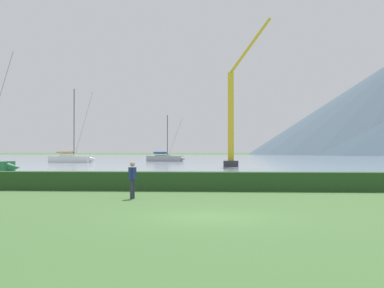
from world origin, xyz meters
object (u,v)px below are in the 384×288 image
(sailboat_slip_5, at_px, (165,158))
(person_seated_viewer, at_px, (132,177))
(sailboat_slip_2, at_px, (71,158))
(dock_crane, at_px, (233,122))

(sailboat_slip_5, height_order, person_seated_viewer, sailboat_slip_5)
(sailboat_slip_5, xyz_separation_m, person_seated_viewer, (8.16, -81.23, 0.30))
(sailboat_slip_2, bearing_deg, sailboat_slip_5, 43.67)
(person_seated_viewer, xyz_separation_m, dock_crane, (5.07, 47.20, 5.02))
(dock_crane, bearing_deg, sailboat_slip_5, 111.24)
(sailboat_slip_2, relative_size, dock_crane, 0.67)
(sailboat_slip_5, distance_m, person_seated_viewer, 81.64)
(sailboat_slip_2, relative_size, person_seated_viewer, 8.12)
(person_seated_viewer, bearing_deg, sailboat_slip_5, 108.23)
(sailboat_slip_2, height_order, sailboat_slip_5, sailboat_slip_2)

